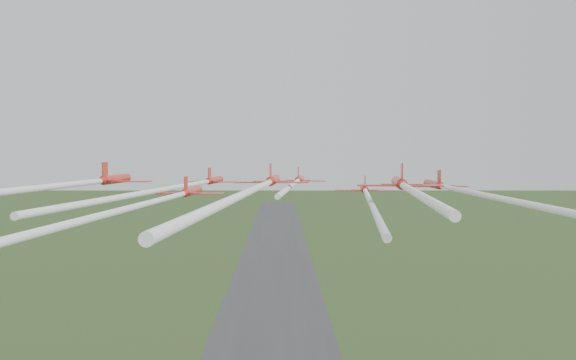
{
  "coord_description": "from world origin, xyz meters",
  "views": [
    {
      "loc": [
        2.43,
        -98.54,
        54.56
      ],
      "look_at": [
        3.59,
        -4.96,
        50.97
      ],
      "focal_mm": 40.0,
      "sensor_mm": 36.0,
      "label": 1
    }
  ],
  "objects_px": {
    "jet_row2_right": "(368,196)",
    "jet_row4_left": "(153,202)",
    "jet_lead": "(296,182)",
    "jet_row2_left": "(185,186)",
    "jet_row3_right": "(471,192)",
    "jet_row3_left": "(74,184)",
    "jet_row4_right": "(406,187)",
    "jet_row3_mid": "(260,186)"
  },
  "relations": [
    {
      "from": "jet_row2_left",
      "to": "jet_row4_left",
      "type": "xyz_separation_m",
      "value": [
        1.02,
        -27.01,
        -0.22
      ]
    },
    {
      "from": "jet_lead",
      "to": "jet_row3_left",
      "type": "distance_m",
      "value": 41.13
    },
    {
      "from": "jet_row3_mid",
      "to": "jet_row4_left",
      "type": "bearing_deg",
      "value": -124.75
    },
    {
      "from": "jet_lead",
      "to": "jet_row4_right",
      "type": "relative_size",
      "value": 1.26
    },
    {
      "from": "jet_row2_right",
      "to": "jet_row3_right",
      "type": "relative_size",
      "value": 0.98
    },
    {
      "from": "jet_lead",
      "to": "jet_row4_right",
      "type": "distance_m",
      "value": 44.93
    },
    {
      "from": "jet_row3_mid",
      "to": "jet_row4_left",
      "type": "height_order",
      "value": "jet_row3_mid"
    },
    {
      "from": "jet_row2_right",
      "to": "jet_row4_right",
      "type": "xyz_separation_m",
      "value": [
        0.6,
        -22.16,
        2.23
      ]
    },
    {
      "from": "jet_row2_left",
      "to": "jet_row3_mid",
      "type": "xyz_separation_m",
      "value": [
        10.45,
        -15.35,
        0.62
      ]
    },
    {
      "from": "jet_lead",
      "to": "jet_row2_left",
      "type": "height_order",
      "value": "jet_row2_left"
    },
    {
      "from": "jet_row2_left",
      "to": "jet_row3_left",
      "type": "height_order",
      "value": "jet_row3_left"
    },
    {
      "from": "jet_row3_mid",
      "to": "jet_row3_left",
      "type": "bearing_deg",
      "value": 177.41
    },
    {
      "from": "jet_row4_right",
      "to": "jet_row3_right",
      "type": "bearing_deg",
      "value": 48.18
    },
    {
      "from": "jet_lead",
      "to": "jet_row4_left",
      "type": "xyz_separation_m",
      "value": [
        -14.23,
        -46.15,
        0.13
      ]
    },
    {
      "from": "jet_lead",
      "to": "jet_row2_right",
      "type": "height_order",
      "value": "jet_lead"
    },
    {
      "from": "jet_row2_left",
      "to": "jet_row3_left",
      "type": "xyz_separation_m",
      "value": [
        -10.62,
        -12.83,
        0.8
      ]
    },
    {
      "from": "jet_lead",
      "to": "jet_row4_left",
      "type": "bearing_deg",
      "value": -102.66
    },
    {
      "from": "jet_row2_left",
      "to": "jet_row3_left",
      "type": "bearing_deg",
      "value": -123.0
    },
    {
      "from": "jet_lead",
      "to": "jet_row2_right",
      "type": "distance_m",
      "value": 23.49
    },
    {
      "from": "jet_lead",
      "to": "jet_row4_left",
      "type": "height_order",
      "value": "jet_lead"
    },
    {
      "from": "jet_row3_right",
      "to": "jet_row4_left",
      "type": "bearing_deg",
      "value": -161.73
    },
    {
      "from": "jet_row3_right",
      "to": "jet_row4_left",
      "type": "height_order",
      "value": "jet_row3_right"
    },
    {
      "from": "jet_row2_right",
      "to": "jet_row4_left",
      "type": "xyz_separation_m",
      "value": [
        -23.0,
        -24.38,
        0.98
      ]
    },
    {
      "from": "jet_row2_right",
      "to": "jet_row3_left",
      "type": "relative_size",
      "value": 1.11
    },
    {
      "from": "jet_lead",
      "to": "jet_row3_left",
      "type": "height_order",
      "value": "jet_row3_left"
    },
    {
      "from": "jet_row3_right",
      "to": "jet_row4_right",
      "type": "bearing_deg",
      "value": -137.03
    },
    {
      "from": "jet_row3_left",
      "to": "jet_row4_left",
      "type": "bearing_deg",
      "value": -46.22
    },
    {
      "from": "jet_lead",
      "to": "jet_row2_left",
      "type": "distance_m",
      "value": 24.47
    },
    {
      "from": "jet_row3_right",
      "to": "jet_row2_left",
      "type": "bearing_deg",
      "value": 153.89
    },
    {
      "from": "jet_row2_right",
      "to": "jet_row3_mid",
      "type": "distance_m",
      "value": 18.68
    },
    {
      "from": "jet_row2_right",
      "to": "jet_row3_mid",
      "type": "xyz_separation_m",
      "value": [
        -13.56,
        -12.71,
        1.82
      ]
    },
    {
      "from": "jet_row2_left",
      "to": "jet_row4_left",
      "type": "height_order",
      "value": "jet_row2_left"
    },
    {
      "from": "jet_lead",
      "to": "jet_row2_right",
      "type": "xyz_separation_m",
      "value": [
        8.77,
        -21.77,
        -0.84
      ]
    },
    {
      "from": "jet_row3_mid",
      "to": "jet_row3_right",
      "type": "bearing_deg",
      "value": -0.32
    },
    {
      "from": "jet_row2_right",
      "to": "jet_row3_right",
      "type": "distance_m",
      "value": 17.21
    },
    {
      "from": "jet_row4_left",
      "to": "jet_row4_right",
      "type": "distance_m",
      "value": 23.73
    },
    {
      "from": "jet_row3_left",
      "to": "jet_row4_right",
      "type": "xyz_separation_m",
      "value": [
        35.23,
        -11.96,
        0.23
      ]
    },
    {
      "from": "jet_row2_right",
      "to": "jet_row3_left",
      "type": "xyz_separation_m",
      "value": [
        -34.64,
        -10.2,
        2.0
      ]
    },
    {
      "from": "jet_row3_left",
      "to": "jet_row3_mid",
      "type": "height_order",
      "value": "jet_row3_left"
    },
    {
      "from": "jet_lead",
      "to": "jet_row3_left",
      "type": "relative_size",
      "value": 0.93
    },
    {
      "from": "jet_row4_right",
      "to": "jet_row3_mid",
      "type": "bearing_deg",
      "value": 152.75
    },
    {
      "from": "jet_row3_right",
      "to": "jet_row4_right",
      "type": "relative_size",
      "value": 1.53
    }
  ]
}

